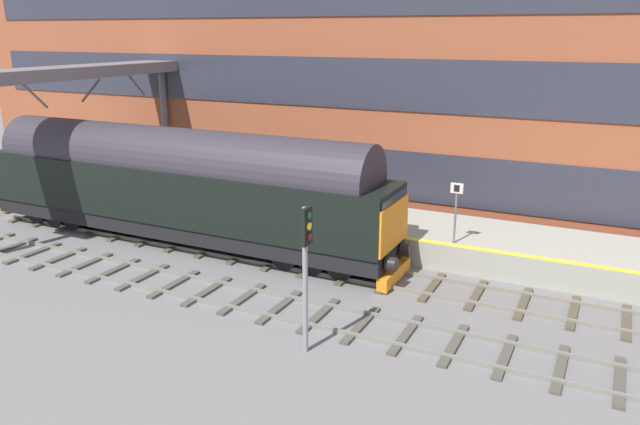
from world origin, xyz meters
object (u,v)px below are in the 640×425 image
object	(u,v)px
diesel_locomotive	(178,183)
signal_post_near	(306,260)
waiting_passenger	(272,181)
platform_number_sign	(456,204)

from	to	relation	value
diesel_locomotive	signal_post_near	distance (m)	10.26
diesel_locomotive	waiting_passenger	xyz separation A→B (m)	(3.70, -2.14, -0.49)
diesel_locomotive	platform_number_sign	bearing A→B (deg)	-79.32
platform_number_sign	signal_post_near	bearing A→B (deg)	165.36
diesel_locomotive	platform_number_sign	distance (m)	10.78
platform_number_sign	waiting_passenger	size ratio (longest dim) A/B	1.33
waiting_passenger	signal_post_near	bearing A→B (deg)	132.10
signal_post_near	waiting_passenger	distance (m)	11.33
signal_post_near	waiting_passenger	world-z (taller)	signal_post_near
platform_number_sign	waiting_passenger	world-z (taller)	platform_number_sign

